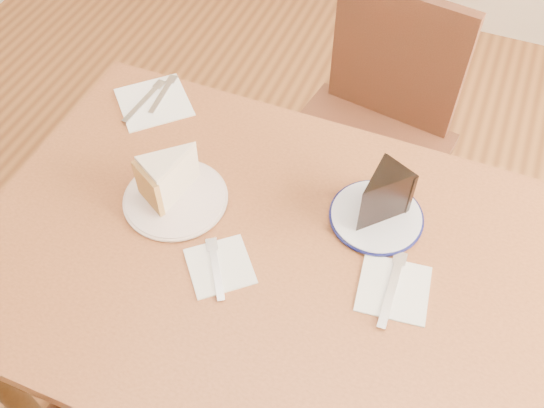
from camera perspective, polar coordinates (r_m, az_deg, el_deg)
The scene contains 14 objects.
ground at distance 1.86m, azimuth 0.14°, elevation -17.73°, with size 4.00×4.00×0.00m, color #552F16.
table at distance 1.27m, azimuth 0.20°, elevation -7.43°, with size 1.20×0.80×0.75m.
chair_far at distance 1.76m, azimuth 8.89°, elevation 5.93°, with size 0.50×0.50×0.89m.
plate_cream at distance 1.28m, azimuth -9.05°, elevation 0.50°, with size 0.21×0.21×0.01m, color silver.
plate_navy at distance 1.25m, azimuth 9.78°, elevation -1.19°, with size 0.18×0.18×0.01m, color white.
carrot_cake at distance 1.25m, azimuth -9.14°, elevation 2.80°, with size 0.08×0.12×0.09m, color beige, non-canonical shape.
chocolate_cake at distance 1.20m, azimuth 9.87°, elevation 0.37°, with size 0.08×0.11×0.11m, color black, non-canonical shape.
napkin_cream at distance 1.18m, azimuth -4.93°, elevation -5.84°, with size 0.12×0.12×0.00m, color white.
napkin_navy at distance 1.17m, azimuth 11.38°, elevation -7.82°, with size 0.13×0.13×0.00m, color white.
napkin_spare at distance 1.50m, azimuth -11.06°, elevation 9.40°, with size 0.16×0.16×0.00m, color white.
fork_cream at distance 1.17m, azimuth -5.29°, elevation -6.13°, with size 0.01×0.14×0.00m, color silver.
knife_navy at distance 1.16m, azimuth 11.18°, elevation -7.88°, with size 0.02×0.17×0.00m, color silver.
fork_spare at distance 1.51m, azimuth -10.27°, elevation 10.12°, with size 0.01×0.14×0.00m, color silver.
knife_spare at distance 1.50m, azimuth -12.00°, elevation 9.44°, with size 0.01×0.16×0.00m, color silver.
Camera 1 is at (0.24, -0.60, 1.74)m, focal length 40.00 mm.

